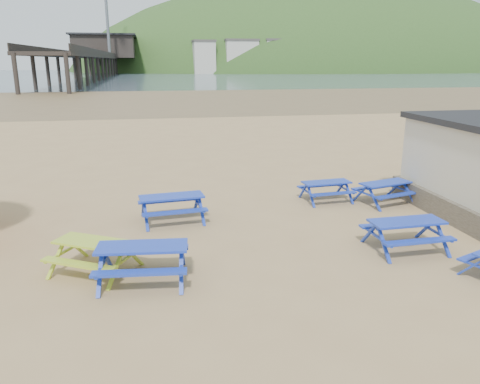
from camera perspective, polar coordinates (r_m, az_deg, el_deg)
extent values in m
plane|color=tan|center=(13.39, -0.59, -5.93)|extent=(400.00, 400.00, 0.00)
plane|color=olive|center=(67.47, -9.11, 11.32)|extent=(400.00, 400.00, 0.00)
plane|color=#475966|center=(182.33, -10.45, 13.91)|extent=(400.00, 400.00, 0.00)
cube|color=#1A26AF|center=(14.89, -8.34, -0.55)|extent=(2.07, 0.99, 0.06)
cube|color=#1A26AF|center=(15.61, -8.67, -0.99)|extent=(2.02, 0.49, 0.06)
cube|color=#1A26AF|center=(14.35, -7.88, -2.46)|extent=(2.02, 0.49, 0.06)
cube|color=#1A26AF|center=(17.20, 10.50, 1.18)|extent=(1.78, 0.81, 0.05)
cube|color=#1A26AF|center=(17.76, 9.66, 0.79)|extent=(1.74, 0.38, 0.05)
cube|color=#1A26AF|center=(16.77, 11.31, -0.19)|extent=(1.74, 0.38, 0.05)
cube|color=#1A26AF|center=(17.41, 17.33, 1.06)|extent=(1.97, 1.17, 0.05)
cube|color=#1A26AF|center=(17.92, 15.93, 0.63)|extent=(1.85, 0.72, 0.05)
cube|color=#1A26AF|center=(17.05, 18.64, -0.35)|extent=(1.85, 0.72, 0.05)
cube|color=#1A26AF|center=(10.99, -11.86, -6.56)|extent=(2.13, 1.01, 0.06)
cube|color=#1A26AF|center=(11.75, -11.39, -6.74)|extent=(2.08, 0.50, 0.06)
cube|color=#1A26AF|center=(10.50, -12.19, -9.59)|extent=(2.08, 0.50, 0.06)
cube|color=#1A26AF|center=(13.27, 19.68, -3.42)|extent=(2.00, 0.82, 0.05)
cube|color=#1A26AF|center=(13.89, 18.16, -3.76)|extent=(1.98, 0.33, 0.05)
cube|color=#1A26AF|center=(12.85, 21.08, -5.63)|extent=(1.98, 0.33, 0.05)
cube|color=#9ED326|center=(11.73, -17.39, -5.86)|extent=(2.02, 1.59, 0.05)
cube|color=#9ED326|center=(12.31, -15.55, -6.16)|extent=(1.78, 1.18, 0.05)
cube|color=#9ED326|center=(11.38, -19.15, -8.31)|extent=(1.78, 1.18, 0.05)
cube|color=black|center=(187.92, -16.26, 15.44)|extent=(9.00, 220.00, 0.60)
cube|color=black|center=(198.95, -16.07, 16.59)|extent=(22.00, 30.00, 8.00)
cube|color=black|center=(199.10, -16.17, 17.82)|extent=(24.00, 32.00, 0.60)
cylinder|color=slate|center=(177.36, -15.91, 20.02)|extent=(1.00, 1.00, 28.00)
ellipsoid|color=#2D4C1E|center=(259.64, 10.22, 12.17)|extent=(264.00, 144.00, 108.00)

